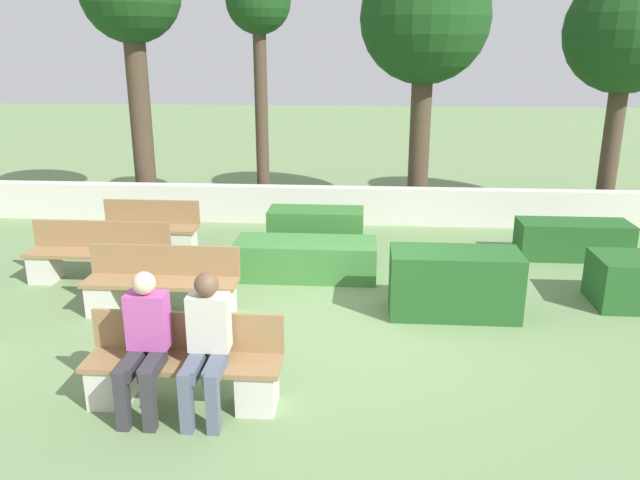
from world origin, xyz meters
TOP-DOWN VIEW (x-y plane):
  - ground_plane at (0.00, 0.00)m, footprint 60.00×60.00m
  - perimeter_wall at (0.00, 4.56)m, footprint 14.70×0.30m
  - bench_front at (-1.60, -2.00)m, footprint 1.88×0.49m
  - bench_left_side at (-3.47, 2.46)m, footprint 1.62×0.49m
  - bench_right_side at (-3.77, 1.13)m, footprint 2.07×0.48m
  - bench_back at (-2.48, 0.06)m, footprint 1.97×0.49m
  - person_seated_man at (-1.91, -2.13)m, footprint 0.38×0.64m
  - person_seated_woman at (-1.33, -2.13)m, footprint 0.38×0.64m
  - hedge_block_near_right at (-0.77, 1.55)m, footprint 2.10×0.81m
  - hedge_block_mid_left at (1.25, 0.32)m, footprint 1.63×0.73m
  - hedge_block_mid_right at (3.49, 2.75)m, footprint 1.76×0.66m
  - hedge_block_far_left at (-0.71, 2.73)m, footprint 1.57×0.66m
  - tree_leftmost at (-4.50, 5.34)m, footprint 1.95×1.95m
  - tree_center_left at (-1.98, 5.13)m, footprint 1.23×1.23m
  - tree_center_right at (1.16, 5.48)m, footprint 2.49×2.49m
  - tree_rightmost at (4.89, 5.38)m, footprint 2.29×2.29m

SIDE VIEW (x-z plane):
  - ground_plane at x=0.00m, z-range 0.00..0.00m
  - hedge_block_near_right at x=-0.77m, z-range 0.00..0.55m
  - hedge_block_mid_right at x=3.49m, z-range 0.00..0.60m
  - bench_left_side at x=-3.47m, z-range -0.11..0.75m
  - bench_front at x=-1.60m, z-range -0.10..0.76m
  - bench_back at x=-2.48m, z-range -0.09..0.77m
  - bench_right_side at x=-3.77m, z-range -0.09..0.77m
  - perimeter_wall at x=0.00m, z-range 0.00..0.71m
  - hedge_block_far_left at x=-0.71m, z-range 0.00..0.74m
  - hedge_block_mid_left at x=1.25m, z-range 0.00..0.84m
  - person_seated_man at x=-1.91m, z-range 0.07..1.42m
  - person_seated_woman at x=-1.33m, z-range 0.08..1.43m
  - tree_rightmost at x=4.89m, z-range 1.15..5.88m
  - tree_center_right at x=1.16m, z-range 1.22..6.29m
  - tree_center_left at x=-1.98m, z-range 1.50..6.24m
  - tree_leftmost at x=-4.50m, z-range 1.47..6.77m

